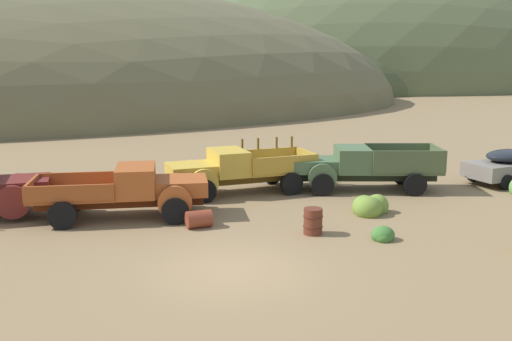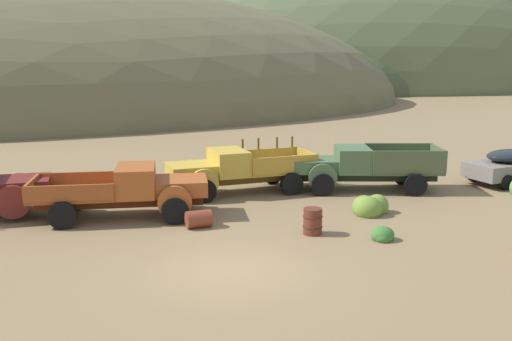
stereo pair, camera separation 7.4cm
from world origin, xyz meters
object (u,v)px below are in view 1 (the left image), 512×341
Objects in this scene: truck_faded_yellow at (232,170)px; truck_weathered_green at (357,167)px; oil_drum_by_truck at (199,219)px; oil_drum_foreground at (313,221)px; truck_oxide_orange at (134,190)px.

truck_faded_yellow reaches higher than truck_weathered_green.
oil_drum_by_truck is 3.90m from oil_drum_foreground.
truck_faded_yellow reaches higher than oil_drum_foreground.
oil_drum_foreground is at bearing 97.13° from truck_faded_yellow.
truck_oxide_orange is 1.01× the size of truck_faded_yellow.
oil_drum_by_truck is 1.03× the size of oil_drum_foreground.
oil_drum_by_truck is at bearing 58.78° from truck_faded_yellow.
oil_drum_by_truck is (2.00, -1.93, -0.70)m from truck_oxide_orange.
oil_drum_foreground is (3.49, -1.75, 0.14)m from oil_drum_by_truck.
truck_oxide_orange is at bearing 25.57° from truck_weathered_green.
truck_oxide_orange is 9.76m from truck_weathered_green.
oil_drum_foreground is (5.49, -3.69, -0.56)m from truck_oxide_orange.
truck_weathered_green is 7.59× the size of oil_drum_foreground.
oil_drum_foreground reaches higher than oil_drum_by_truck.
truck_weathered_green reaches higher than truck_oxide_orange.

